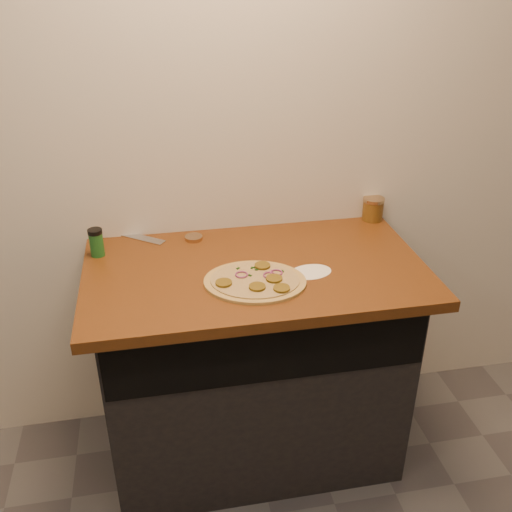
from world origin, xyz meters
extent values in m
cube|color=beige|center=(0.00, 1.75, 1.35)|extent=(4.00, 0.02, 2.70)
cube|color=black|center=(0.00, 1.45, 0.43)|extent=(1.10, 0.60, 0.86)
cube|color=#653113|center=(0.00, 1.42, 0.88)|extent=(1.20, 0.70, 0.04)
cylinder|color=tan|center=(-0.02, 1.30, 0.91)|extent=(0.40, 0.40, 0.01)
cylinder|color=beige|center=(-0.02, 1.30, 0.91)|extent=(0.35, 0.35, 0.00)
cylinder|color=brown|center=(-0.13, 1.29, 0.92)|extent=(0.06, 0.06, 0.01)
cylinder|color=brown|center=(0.05, 1.23, 0.92)|extent=(0.06, 0.06, 0.01)
cylinder|color=brown|center=(0.02, 1.38, 0.92)|extent=(0.06, 0.06, 0.01)
cylinder|color=brown|center=(0.04, 1.29, 0.92)|extent=(0.06, 0.06, 0.01)
cylinder|color=brown|center=(-0.03, 1.25, 0.92)|extent=(0.06, 0.06, 0.01)
torus|color=#7F2F63|center=(0.03, 1.32, 0.92)|extent=(0.05, 0.05, 0.01)
torus|color=#7F2F63|center=(0.06, 1.33, 0.92)|extent=(0.05, 0.05, 0.01)
torus|color=#7F2F63|center=(-0.06, 1.34, 0.92)|extent=(0.05, 0.05, 0.01)
cube|color=black|center=(0.05, 1.28, 0.92)|extent=(0.01, 0.01, 0.00)
cube|color=black|center=(0.03, 1.37, 0.92)|extent=(0.01, 0.01, 0.00)
cube|color=black|center=(0.05, 1.32, 0.92)|extent=(0.01, 0.01, 0.00)
cube|color=black|center=(-0.01, 1.26, 0.92)|extent=(0.01, 0.01, 0.00)
cube|color=black|center=(-0.05, 1.25, 0.92)|extent=(0.01, 0.01, 0.00)
cube|color=black|center=(0.05, 1.21, 0.92)|extent=(0.01, 0.01, 0.00)
cube|color=black|center=(-0.03, 1.33, 0.92)|extent=(0.01, 0.01, 0.00)
cube|color=black|center=(-0.01, 1.38, 0.92)|extent=(0.01, 0.01, 0.00)
cube|color=black|center=(0.08, 1.34, 0.92)|extent=(0.01, 0.01, 0.00)
cube|color=black|center=(-0.12, 1.31, 0.92)|extent=(0.01, 0.01, 0.00)
cube|color=black|center=(-0.01, 1.36, 0.92)|extent=(0.01, 0.01, 0.00)
cube|color=black|center=(-0.07, 1.39, 0.92)|extent=(0.01, 0.01, 0.00)
cube|color=black|center=(-0.02, 1.38, 0.92)|extent=(0.01, 0.01, 0.00)
cube|color=#B7BAC1|center=(-0.40, 1.72, 0.90)|extent=(0.19, 0.16, 0.00)
cube|color=black|center=(-0.51, 1.81, 0.91)|extent=(0.11, 0.09, 0.02)
cylinder|color=tan|center=(-0.19, 1.67, 0.91)|extent=(0.08, 0.08, 0.01)
cylinder|color=maroon|center=(0.55, 1.72, 0.94)|extent=(0.08, 0.08, 0.08)
cylinder|color=tan|center=(0.55, 1.72, 0.99)|extent=(0.09, 0.09, 0.01)
cylinder|color=#1B5820|center=(-0.55, 1.61, 0.94)|extent=(0.05, 0.05, 0.09)
cylinder|color=black|center=(-0.55, 1.61, 1.00)|extent=(0.05, 0.05, 0.02)
cylinder|color=white|center=(0.18, 1.34, 0.90)|extent=(0.17, 0.17, 0.00)
camera|label=1|loc=(-0.32, -0.31, 1.88)|focal=40.00mm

